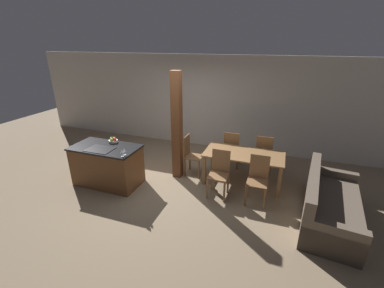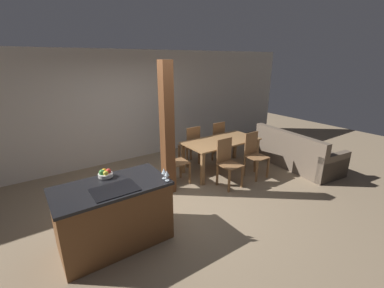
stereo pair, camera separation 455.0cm
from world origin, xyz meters
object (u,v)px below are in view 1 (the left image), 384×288
(wine_glass_middle, at_px, (124,150))
(dining_chair_head_end, at_px, (191,154))
(kitchen_island, at_px, (107,165))
(dining_chair_far_right, at_px, (264,153))
(fruit_bowl, at_px, (113,140))
(dining_table, at_px, (244,157))
(dining_chair_far_left, at_px, (232,149))
(wine_glass_near, at_px, (122,152))
(dining_chair_near_right, at_px, (258,179))
(couch, at_px, (329,206))
(timber_post, at_px, (177,127))
(dining_chair_near_left, at_px, (219,172))

(wine_glass_middle, height_order, dining_chair_head_end, wine_glass_middle)
(kitchen_island, bearing_deg, dining_chair_far_right, 27.79)
(fruit_bowl, distance_m, dining_table, 2.97)
(dining_chair_far_left, bearing_deg, fruit_bowl, 30.44)
(kitchen_island, distance_m, wine_glass_middle, 0.91)
(wine_glass_near, xyz_separation_m, dining_chair_near_right, (2.59, 0.74, -0.51))
(dining_chair_head_end, relative_size, couch, 0.46)
(timber_post, bearing_deg, dining_table, 7.90)
(kitchen_island, relative_size, wine_glass_middle, 9.87)
(dining_chair_far_right, bearing_deg, kitchen_island, 27.79)
(wine_glass_middle, height_order, dining_chair_near_right, wine_glass_middle)
(wine_glass_near, distance_m, dining_chair_near_left, 2.01)
(couch, bearing_deg, wine_glass_middle, 103.76)
(dining_table, xyz_separation_m, couch, (1.67, -0.84, -0.33))
(dining_chair_near_right, distance_m, timber_post, 2.08)
(wine_glass_middle, distance_m, dining_chair_near_right, 2.71)
(dining_table, height_order, dining_chair_far_right, dining_chair_far_right)
(dining_chair_near_right, relative_size, timber_post, 0.39)
(dining_chair_near_right, distance_m, couch, 1.31)
(dining_chair_near_right, distance_m, dining_chair_far_right, 1.31)
(kitchen_island, distance_m, dining_chair_head_end, 1.93)
(dining_chair_far_right, relative_size, timber_post, 0.39)
(wine_glass_middle, distance_m, dining_table, 2.58)
(fruit_bowl, bearing_deg, dining_chair_near_right, 2.33)
(dining_chair_near_left, bearing_deg, fruit_bowl, -176.93)
(wine_glass_near, distance_m, dining_chair_far_right, 3.33)
(dining_table, xyz_separation_m, dining_chair_near_left, (-0.39, -0.65, -0.12))
(dining_chair_far_left, distance_m, timber_post, 1.59)
(kitchen_island, relative_size, wine_glass_near, 9.87)
(dining_chair_head_end, bearing_deg, dining_chair_far_left, -52.56)
(timber_post, bearing_deg, dining_chair_near_left, -21.67)
(couch, relative_size, timber_post, 0.85)
(dining_chair_near_right, xyz_separation_m, couch, (1.28, -0.19, -0.22))
(kitchen_island, distance_m, dining_chair_near_right, 3.28)
(dining_chair_far_right, bearing_deg, timber_post, 24.43)
(kitchen_island, height_order, timber_post, timber_post)
(wine_glass_near, xyz_separation_m, wine_glass_middle, (0.00, 0.08, 0.00))
(couch, distance_m, timber_post, 3.38)
(dining_chair_far_left, relative_size, dining_chair_far_right, 1.00)
(fruit_bowl, height_order, dining_chair_far_right, fruit_bowl)
(kitchen_island, height_order, wine_glass_middle, wine_glass_middle)
(timber_post, bearing_deg, dining_chair_head_end, 38.36)
(wine_glass_near, xyz_separation_m, dining_chair_far_left, (1.80, 2.04, -0.51))
(dining_chair_far_right, bearing_deg, dining_chair_head_end, 21.79)
(dining_chair_far_left, distance_m, dining_chair_far_right, 0.78)
(kitchen_island, bearing_deg, dining_chair_near_right, 7.10)
(wine_glass_middle, bearing_deg, couch, 6.85)
(wine_glass_middle, bearing_deg, dining_chair_head_end, 54.04)
(dining_chair_near_left, bearing_deg, dining_chair_near_right, 0.00)
(wine_glass_near, height_order, dining_chair_near_left, wine_glass_near)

